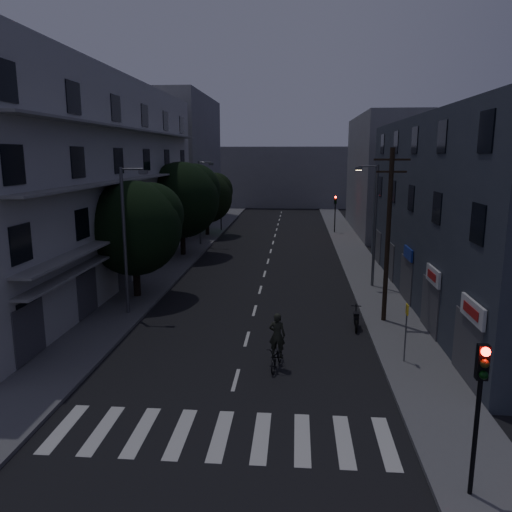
# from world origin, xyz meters

# --- Properties ---
(ground) EXTENTS (160.00, 160.00, 0.00)m
(ground) POSITION_xyz_m (0.00, 25.00, 0.00)
(ground) COLOR black
(ground) RESTS_ON ground
(sidewalk_left) EXTENTS (3.00, 90.00, 0.15)m
(sidewalk_left) POSITION_xyz_m (-7.50, 25.00, 0.07)
(sidewalk_left) COLOR #565659
(sidewalk_left) RESTS_ON ground
(sidewalk_right) EXTENTS (3.00, 90.00, 0.15)m
(sidewalk_right) POSITION_xyz_m (7.50, 25.00, 0.07)
(sidewalk_right) COLOR #565659
(sidewalk_right) RESTS_ON ground
(crosswalk) EXTENTS (10.90, 3.00, 0.01)m
(crosswalk) POSITION_xyz_m (-0.00, -2.00, 0.00)
(crosswalk) COLOR beige
(crosswalk) RESTS_ON ground
(lane_markings) EXTENTS (0.15, 60.50, 0.01)m
(lane_markings) POSITION_xyz_m (0.00, 31.25, 0.01)
(lane_markings) COLOR beige
(lane_markings) RESTS_ON ground
(building_left) EXTENTS (7.00, 36.00, 14.00)m
(building_left) POSITION_xyz_m (-11.98, 18.00, 6.99)
(building_left) COLOR #B0B1AB
(building_left) RESTS_ON ground
(building_right) EXTENTS (6.19, 28.00, 11.00)m
(building_right) POSITION_xyz_m (11.99, 14.00, 5.50)
(building_right) COLOR #2E343F
(building_right) RESTS_ON ground
(building_far_left) EXTENTS (6.00, 20.00, 16.00)m
(building_far_left) POSITION_xyz_m (-12.00, 48.00, 8.00)
(building_far_left) COLOR slate
(building_far_left) RESTS_ON ground
(building_far_right) EXTENTS (6.00, 20.00, 13.00)m
(building_far_right) POSITION_xyz_m (12.00, 42.00, 6.50)
(building_far_right) COLOR slate
(building_far_right) RESTS_ON ground
(building_far_end) EXTENTS (24.00, 8.00, 10.00)m
(building_far_end) POSITION_xyz_m (0.00, 70.00, 5.00)
(building_far_end) COLOR slate
(building_far_end) RESTS_ON ground
(tree_near) EXTENTS (5.79, 5.79, 7.14)m
(tree_near) POSITION_xyz_m (-7.46, 13.07, 4.61)
(tree_near) COLOR black
(tree_near) RESTS_ON sidewalk_left
(tree_mid) EXTENTS (6.54, 6.54, 8.05)m
(tree_mid) POSITION_xyz_m (-7.52, 26.19, 5.18)
(tree_mid) COLOR black
(tree_mid) RESTS_ON sidewalk_left
(tree_far) EXTENTS (5.54, 5.54, 6.85)m
(tree_far) POSITION_xyz_m (-7.34, 37.26, 4.44)
(tree_far) COLOR black
(tree_far) RESTS_ON sidewalk_left
(traffic_signal_near) EXTENTS (0.28, 0.37, 4.10)m
(traffic_signal_near) POSITION_xyz_m (6.92, -4.47, 3.10)
(traffic_signal_near) COLOR black
(traffic_signal_near) RESTS_ON sidewalk_right
(traffic_signal_far_right) EXTENTS (0.28, 0.37, 4.10)m
(traffic_signal_far_right) POSITION_xyz_m (6.64, 39.92, 3.10)
(traffic_signal_far_right) COLOR black
(traffic_signal_far_right) RESTS_ON sidewalk_right
(traffic_signal_far_left) EXTENTS (0.28, 0.37, 4.10)m
(traffic_signal_far_left) POSITION_xyz_m (-6.39, 40.65, 3.10)
(traffic_signal_far_left) COLOR black
(traffic_signal_far_left) RESTS_ON sidewalk_left
(street_lamp_left_near) EXTENTS (1.51, 0.25, 8.00)m
(street_lamp_left_near) POSITION_xyz_m (-6.84, 9.63, 4.60)
(street_lamp_left_near) COLOR #5A5B62
(street_lamp_left_near) RESTS_ON sidewalk_left
(street_lamp_right) EXTENTS (1.51, 0.25, 8.00)m
(street_lamp_right) POSITION_xyz_m (7.34, 16.63, 4.60)
(street_lamp_right) COLOR #54555B
(street_lamp_right) RESTS_ON sidewalk_right
(street_lamp_left_far) EXTENTS (1.51, 0.25, 8.00)m
(street_lamp_left_far) POSITION_xyz_m (-6.92, 31.29, 4.60)
(street_lamp_left_far) COLOR #53565A
(street_lamp_left_far) RESTS_ON sidewalk_left
(utility_pole) EXTENTS (1.80, 0.24, 9.00)m
(utility_pole) POSITION_xyz_m (7.03, 9.49, 4.87)
(utility_pole) COLOR black
(utility_pole) RESTS_ON sidewalk_right
(bus_stop_sign) EXTENTS (0.06, 0.35, 2.52)m
(bus_stop_sign) POSITION_xyz_m (6.98, 4.06, 1.89)
(bus_stop_sign) COLOR #595B60
(bus_stop_sign) RESTS_ON sidewalk_right
(motorcycle) EXTENTS (0.53, 1.85, 1.18)m
(motorcycle) POSITION_xyz_m (5.45, 8.45, 0.47)
(motorcycle) COLOR black
(motorcycle) RESTS_ON ground
(cyclist) EXTENTS (0.98, 1.98, 2.40)m
(cyclist) POSITION_xyz_m (1.59, 3.30, 0.81)
(cyclist) COLOR black
(cyclist) RESTS_ON ground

